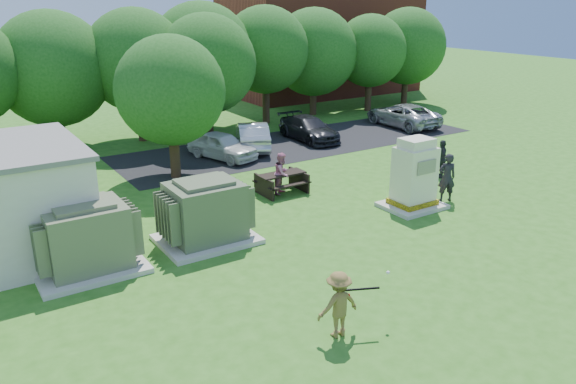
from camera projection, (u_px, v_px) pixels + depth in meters
ground at (364, 274)px, 15.99m from camera, size 120.00×120.00×0.00m
brick_building at (321, 42)px, 45.31m from camera, size 15.00×8.00×8.00m
parking_strip at (301, 143)px, 30.28m from camera, size 20.00×6.00×0.01m
transformer_left at (86, 239)px, 15.91m from camera, size 3.00×2.40×2.07m
transformer_right at (205, 213)px, 17.81m from camera, size 3.00×2.40×2.07m
generator_cabinet at (414, 178)px, 20.66m from camera, size 2.18×1.78×2.65m
picnic_table at (282, 180)px, 22.45m from camera, size 1.92×1.44×0.82m
batter at (338, 304)px, 12.83m from camera, size 1.09×0.68×1.62m
person_by_generator at (447, 177)px, 21.43m from camera, size 0.82×0.71×1.88m
person_at_picnic at (282, 173)px, 22.28m from camera, size 1.03×0.99×1.67m
person_walking_right at (442, 159)px, 24.28m from camera, size 0.90×1.03×1.67m
car_white at (222, 146)px, 27.17m from camera, size 2.64×4.10×1.30m
car_silver_a at (252, 135)px, 28.90m from camera, size 3.13×4.51×1.41m
car_dark at (309, 129)px, 30.72m from camera, size 1.93×4.45×1.28m
car_silver_b at (402, 115)px, 33.99m from camera, size 2.40×5.03×1.38m
batting_equipment at (363, 287)px, 13.00m from camera, size 1.47×0.40×0.28m
tree_row at (169, 62)px, 30.20m from camera, size 41.30×13.30×7.30m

